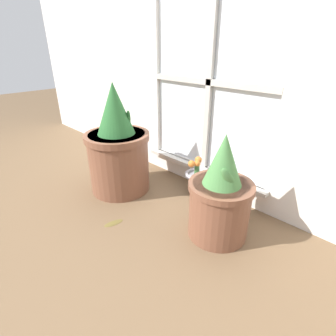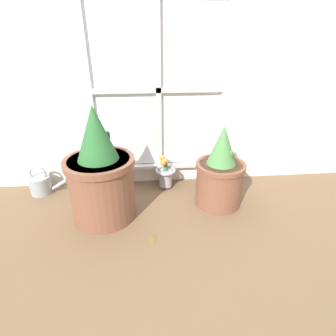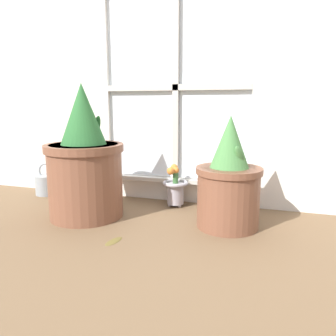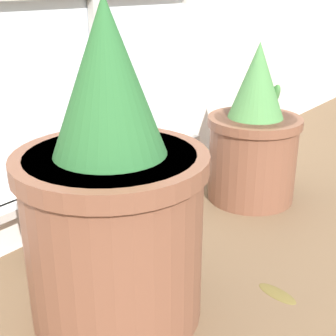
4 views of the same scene
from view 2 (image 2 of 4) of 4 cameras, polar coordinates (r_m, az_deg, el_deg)
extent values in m
plane|color=brown|center=(1.57, -0.30, -14.16)|extent=(10.00, 10.00, 0.00)
cube|color=silver|center=(2.08, -1.83, -0.53)|extent=(0.89, 0.05, 0.15)
cube|color=white|center=(1.89, -2.13, 16.71)|extent=(0.89, 0.02, 1.10)
cube|color=#BCB7AD|center=(1.87, -2.09, 16.57)|extent=(0.04, 0.02, 1.10)
cube|color=#BCB7AD|center=(1.87, -2.09, 16.57)|extent=(0.89, 0.02, 0.04)
cube|color=#BCB7AD|center=(2.01, -1.78, 0.49)|extent=(0.95, 0.06, 0.02)
cylinder|color=brown|center=(1.65, -14.08, -4.28)|extent=(0.39, 0.39, 0.39)
cylinder|color=brown|center=(1.57, -14.78, 1.29)|extent=(0.41, 0.41, 0.04)
cylinder|color=#38281E|center=(1.57, -14.84, 1.77)|extent=(0.36, 0.36, 0.01)
cone|color=#28602D|center=(1.51, -15.56, 7.37)|extent=(0.24, 0.24, 0.31)
ellipsoid|color=#28602D|center=(1.59, -13.54, 5.61)|extent=(0.11, 0.08, 0.16)
cylinder|color=brown|center=(1.78, 11.03, -3.34)|extent=(0.30, 0.30, 0.30)
cylinder|color=brown|center=(1.72, 11.42, 0.56)|extent=(0.32, 0.32, 0.03)
cylinder|color=#38281E|center=(1.71, 11.45, 0.86)|extent=(0.28, 0.28, 0.01)
cone|color=#477F42|center=(1.66, 11.85, 4.90)|extent=(0.19, 0.19, 0.25)
ellipsoid|color=#477F42|center=(1.67, 13.69, 2.50)|extent=(0.08, 0.10, 0.12)
sphere|color=#99939E|center=(2.03, -0.58, -3.44)|extent=(0.02, 0.02, 0.02)
sphere|color=#99939E|center=(1.98, -1.35, -4.24)|extent=(0.02, 0.02, 0.02)
sphere|color=#99939E|center=(1.98, 0.43, -4.16)|extent=(0.02, 0.02, 0.02)
cylinder|color=#99939E|center=(1.96, -0.51, -2.17)|extent=(0.10, 0.10, 0.12)
torus|color=#99939E|center=(1.93, -0.52, -0.55)|extent=(0.15, 0.15, 0.02)
cylinder|color=#386633|center=(1.92, -0.52, 0.37)|extent=(0.03, 0.03, 0.07)
sphere|color=orange|center=(1.90, -0.53, 1.51)|extent=(0.04, 0.04, 0.04)
sphere|color=orange|center=(1.92, -1.18, 2.16)|extent=(0.04, 0.04, 0.04)
sphere|color=orange|center=(1.87, -1.09, 1.12)|extent=(0.04, 0.04, 0.04)
cylinder|color=gray|center=(2.11, -25.99, -3.33)|extent=(0.15, 0.15, 0.13)
cylinder|color=gray|center=(2.07, -22.66, -3.42)|extent=(0.13, 0.03, 0.09)
torus|color=gray|center=(2.07, -26.48, -1.13)|extent=(0.12, 0.01, 0.12)
ellipsoid|color=brown|center=(1.53, -3.29, -15.30)|extent=(0.06, 0.12, 0.01)
camera|label=1|loc=(1.19, 59.75, 8.32)|focal=28.00mm
camera|label=3|loc=(0.79, 76.19, -30.12)|focal=35.00mm
camera|label=4|loc=(1.21, -53.32, 1.12)|focal=50.00mm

